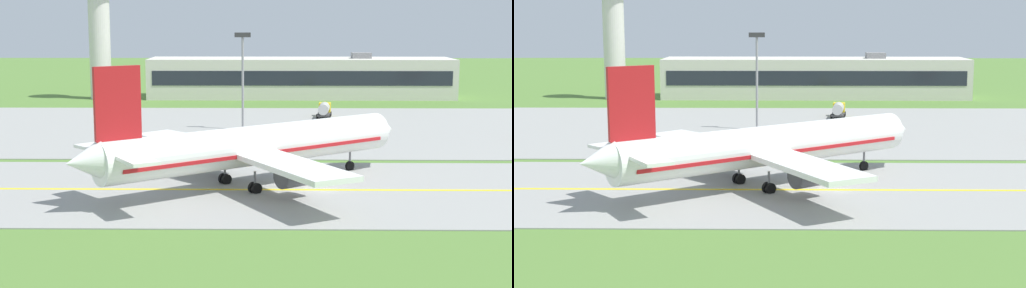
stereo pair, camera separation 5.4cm
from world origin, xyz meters
TOP-DOWN VIEW (x-y plane):
  - ground_plane at (0.00, 0.00)m, footprint 500.00×500.00m
  - taxiway_strip at (0.00, 0.00)m, footprint 240.00×28.00m
  - apron_pad at (10.00, 42.00)m, footprint 140.00×52.00m
  - taxiway_centreline at (0.00, 0.00)m, footprint 220.00×0.60m
  - airplane_lead at (-6.52, 1.65)m, footprint 33.66×29.12m
  - service_truck_baggage at (4.73, 54.53)m, footprint 2.95×6.22m
  - terminal_building at (2.20, 88.46)m, footprint 64.39×13.37m
  - control_tower at (-39.96, 84.91)m, footprint 7.60×7.60m
  - apron_light_mast at (-8.65, 40.20)m, footprint 2.40×0.50m

SIDE VIEW (x-z plane):
  - ground_plane at x=0.00m, z-range 0.00..0.00m
  - taxiway_strip at x=0.00m, z-range 0.00..0.10m
  - apron_pad at x=10.00m, z-range 0.00..0.10m
  - taxiway_centreline at x=0.00m, z-range 0.10..0.11m
  - service_truck_baggage at x=4.73m, z-range 0.21..2.86m
  - airplane_lead at x=-6.52m, z-range -2.22..10.48m
  - terminal_building at x=2.20m, z-range -0.59..9.00m
  - apron_light_mast at x=-8.65m, z-range 1.98..16.68m
  - control_tower at x=-39.96m, z-range 2.78..30.15m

